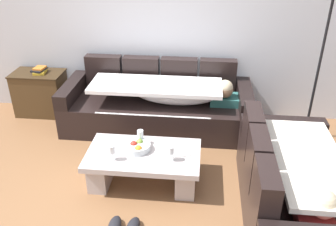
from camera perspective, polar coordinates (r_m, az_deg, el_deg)
The scene contains 13 objects.
ground_plane at distance 3.80m, azimuth -8.59°, elevation -14.19°, with size 14.00×14.00×0.00m, color brown.
back_wall at distance 5.07m, azimuth -3.81°, elevation 14.45°, with size 9.00×0.10×2.70m, color silver.
couch_along_wall at distance 4.90m, azimuth -1.23°, elevation 1.22°, with size 2.50×0.92×0.88m.
couch_near_window at distance 3.63m, azimuth 19.17°, elevation -11.24°, with size 0.92×1.82×0.88m.
coffee_table at distance 3.91m, azimuth -3.87°, elevation -8.00°, with size 1.20×0.68×0.38m.
fruit_bowl at distance 3.86m, azimuth -4.87°, elevation -5.30°, with size 0.28×0.28×0.10m.
wine_glass_near_left at distance 3.70m, azimuth -8.91°, elevation -5.81°, with size 0.07×0.07×0.17m.
wine_glass_near_right at distance 3.65m, azimuth 0.42°, elevation -5.98°, with size 0.07×0.07×0.17m.
wine_glass_far_back at distance 3.92m, azimuth -4.40°, elevation -3.41°, with size 0.07×0.07×0.17m.
open_magazine at distance 3.84m, azimuth 1.28°, elevation -6.09°, with size 0.28×0.21×0.01m, color white.
side_cabinet at distance 5.59m, azimuth -19.49°, elevation 2.98°, with size 0.72×0.44×0.64m.
book_stack_on_cabinet at distance 5.44m, azimuth -19.63°, elevation 6.39°, with size 0.19×0.23×0.08m.
floor_lamp at distance 4.63m, azimuth 22.53°, elevation 8.01°, with size 0.33×0.31×1.95m.
Camera 1 is at (0.84, -2.71, 2.54)m, focal length 38.54 mm.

